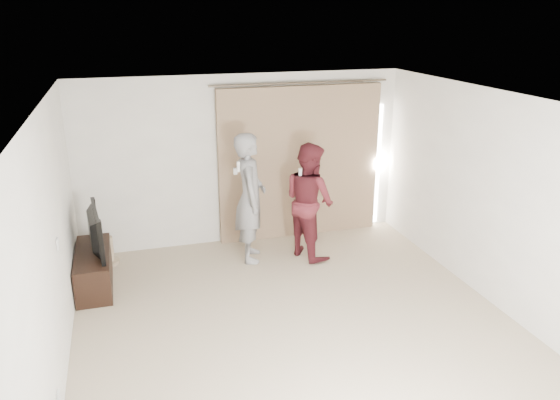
% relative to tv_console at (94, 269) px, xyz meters
% --- Properties ---
extents(floor, '(5.50, 5.50, 0.00)m').
position_rel_tv_console_xyz_m(floor, '(2.27, -1.76, -0.24)').
color(floor, tan).
rests_on(floor, ground).
extents(wall_back, '(5.00, 0.04, 2.60)m').
position_rel_tv_console_xyz_m(wall_back, '(2.27, 0.99, 1.06)').
color(wall_back, silver).
rests_on(wall_back, ground).
extents(wall_left, '(0.04, 5.50, 2.60)m').
position_rel_tv_console_xyz_m(wall_left, '(-0.23, -1.76, 1.06)').
color(wall_left, silver).
rests_on(wall_left, ground).
extents(ceiling, '(5.00, 5.50, 0.01)m').
position_rel_tv_console_xyz_m(ceiling, '(2.27, -1.76, 2.36)').
color(ceiling, silver).
rests_on(ceiling, wall_back).
extents(curtain, '(2.80, 0.11, 2.46)m').
position_rel_tv_console_xyz_m(curtain, '(3.18, 0.92, 0.96)').
color(curtain, '#9C7C5F').
rests_on(curtain, ground).
extents(tv_console, '(0.43, 1.26, 0.48)m').
position_rel_tv_console_xyz_m(tv_console, '(0.00, 0.00, 0.00)').
color(tv_console, black).
rests_on(tv_console, ground).
extents(tv, '(0.24, 1.02, 0.59)m').
position_rel_tv_console_xyz_m(tv, '(0.00, 0.00, 0.53)').
color(tv, black).
rests_on(tv, tv_console).
extents(scratching_post, '(0.31, 0.31, 0.41)m').
position_rel_tv_console_xyz_m(scratching_post, '(0.17, 0.64, -0.08)').
color(scratching_post, tan).
rests_on(scratching_post, ground).
extents(person_man, '(0.58, 0.76, 1.88)m').
position_rel_tv_console_xyz_m(person_man, '(2.19, 0.24, 0.70)').
color(person_man, gray).
rests_on(person_man, ground).
extents(person_woman, '(0.89, 1.00, 1.71)m').
position_rel_tv_console_xyz_m(person_woman, '(3.04, 0.12, 0.61)').
color(person_woman, '#581B22').
rests_on(person_woman, ground).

